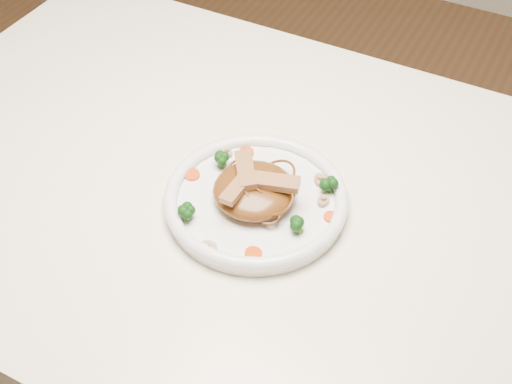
% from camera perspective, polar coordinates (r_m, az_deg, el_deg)
% --- Properties ---
extents(table, '(1.20, 0.80, 0.75)m').
position_cam_1_polar(table, '(1.08, -1.13, -3.14)').
color(table, white).
rests_on(table, ground).
extents(plate, '(0.34, 0.34, 0.02)m').
position_cam_1_polar(plate, '(0.97, 0.00, -0.91)').
color(plate, white).
rests_on(plate, table).
extents(noodle_mound, '(0.13, 0.13, 0.04)m').
position_cam_1_polar(noodle_mound, '(0.96, -0.14, 0.15)').
color(noodle_mound, brown).
rests_on(noodle_mound, plate).
extents(chicken_a, '(0.08, 0.05, 0.01)m').
position_cam_1_polar(chicken_a, '(0.94, 1.28, 0.86)').
color(chicken_a, '#9C6B4A').
rests_on(chicken_a, noodle_mound).
extents(chicken_b, '(0.06, 0.08, 0.01)m').
position_cam_1_polar(chicken_b, '(0.95, -0.87, 1.86)').
color(chicken_b, '#9C6B4A').
rests_on(chicken_b, noodle_mound).
extents(chicken_c, '(0.03, 0.07, 0.01)m').
position_cam_1_polar(chicken_c, '(0.93, -1.46, 0.45)').
color(chicken_c, '#9C6B4A').
rests_on(chicken_c, noodle_mound).
extents(broccoli_0, '(0.03, 0.03, 0.03)m').
position_cam_1_polar(broccoli_0, '(0.98, 6.22, 0.70)').
color(broccoli_0, '#0E3F0D').
rests_on(broccoli_0, plate).
extents(broccoli_1, '(0.03, 0.03, 0.03)m').
position_cam_1_polar(broccoli_1, '(1.01, -2.88, 2.74)').
color(broccoli_1, '#0E3F0D').
rests_on(broccoli_1, plate).
extents(broccoli_2, '(0.03, 0.03, 0.03)m').
position_cam_1_polar(broccoli_2, '(0.94, -5.85, -1.53)').
color(broccoli_2, '#0E3F0D').
rests_on(broccoli_2, plate).
extents(broccoli_3, '(0.03, 0.03, 0.03)m').
position_cam_1_polar(broccoli_3, '(0.92, 3.61, -2.70)').
color(broccoli_3, '#0E3F0D').
rests_on(broccoli_3, plate).
extents(carrot_0, '(0.02, 0.02, 0.00)m').
position_cam_1_polar(carrot_0, '(1.00, 5.52, 0.95)').
color(carrot_0, red).
rests_on(carrot_0, plate).
extents(carrot_1, '(0.03, 0.03, 0.00)m').
position_cam_1_polar(carrot_1, '(1.00, -5.33, 1.44)').
color(carrot_1, red).
rests_on(carrot_1, plate).
extents(carrot_2, '(0.02, 0.02, 0.00)m').
position_cam_1_polar(carrot_2, '(0.95, 6.21, -2.06)').
color(carrot_2, red).
rests_on(carrot_2, plate).
extents(carrot_3, '(0.03, 0.03, 0.00)m').
position_cam_1_polar(carrot_3, '(1.04, -0.82, 3.31)').
color(carrot_3, red).
rests_on(carrot_3, plate).
extents(carrot_4, '(0.03, 0.03, 0.00)m').
position_cam_1_polar(carrot_4, '(0.90, -0.22, -5.13)').
color(carrot_4, red).
rests_on(carrot_4, plate).
extents(mushroom_0, '(0.04, 0.04, 0.01)m').
position_cam_1_polar(mushroom_0, '(0.91, -4.09, -4.59)').
color(mushroom_0, tan).
rests_on(mushroom_0, plate).
extents(mushroom_1, '(0.02, 0.02, 0.01)m').
position_cam_1_polar(mushroom_1, '(0.97, 5.62, -0.73)').
color(mushroom_1, tan).
rests_on(mushroom_1, plate).
extents(mushroom_2, '(0.03, 0.03, 0.01)m').
position_cam_1_polar(mushroom_2, '(1.04, -2.44, 3.29)').
color(mushroom_2, tan).
rests_on(mushroom_2, plate).
extents(mushroom_3, '(0.04, 0.04, 0.01)m').
position_cam_1_polar(mushroom_3, '(1.00, 5.37, 0.99)').
color(mushroom_3, tan).
rests_on(mushroom_3, plate).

